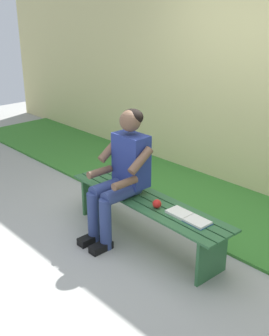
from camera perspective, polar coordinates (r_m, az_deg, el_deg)
grass_strip at (r=4.97m, az=12.35°, el=-3.99°), size 9.00×1.90×0.03m
brick_wall at (r=5.23m, az=12.41°, el=15.02°), size 9.50×0.24×3.13m
bench_near at (r=3.92m, az=1.61°, el=-5.52°), size 1.85×0.48×0.43m
person_seated at (r=3.87m, az=-1.75°, el=-0.34°), size 0.50×0.69×1.23m
apple at (r=3.71m, az=3.07°, el=-4.89°), size 0.08×0.08×0.08m
book_open at (r=3.57m, az=7.33°, el=-6.69°), size 0.42×0.17×0.02m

